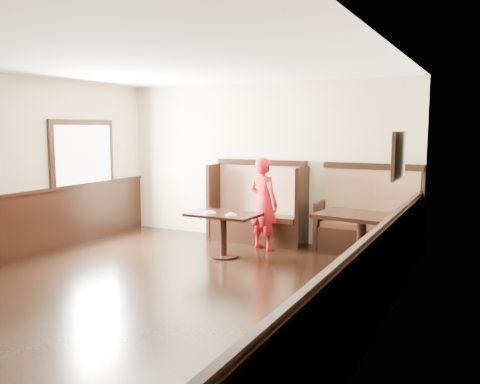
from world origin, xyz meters
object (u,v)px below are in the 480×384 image
Objects in this scene: booth_main at (258,212)px; child at (264,204)px; table_neighbor at (362,229)px; booth_neighbor at (369,224)px; table_main at (223,223)px.

child reaches higher than booth_main.
table_neighbor is at bearing 177.15° from child.
booth_neighbor is 1.72m from child.
child is at bearing -56.48° from booth_main.
child reaches higher than table_neighbor.
booth_neighbor is 1.48× the size of table_main.
booth_main is at bearing 90.79° from table_main.
table_neighbor is at bearing -29.45° from booth_main.
booth_main is 1.34× the size of table_neighbor.
table_main is 0.73× the size of child.
booth_main is 1.23m from table_main.
table_neighbor is at bearing 3.42° from table_main.
child reaches higher than table_main.
child is (-1.62, -0.49, 0.29)m from booth_neighbor.
booth_neighbor is 1.26× the size of table_neighbor.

